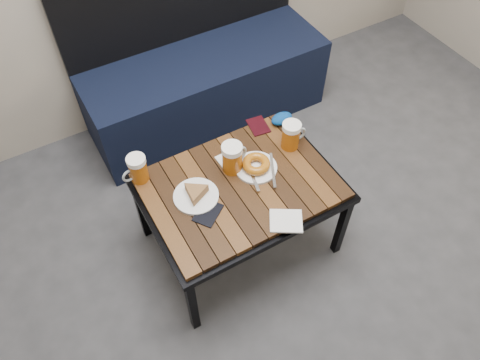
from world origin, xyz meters
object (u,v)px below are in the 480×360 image
beer_mug_centre (233,158)px  knit_pouch (282,119)px  beer_mug_right (291,135)px  plate_pie (196,194)px  beer_mug_left (137,169)px  passport_burgundy (258,126)px  bench (204,80)px  cafe_table (240,190)px  plate_bagel (256,166)px  passport_navy (208,213)px

beer_mug_centre → knit_pouch: size_ratio=1.34×
beer_mug_right → plate_pie: beer_mug_right is taller
beer_mug_left → beer_mug_right: bearing=157.4°
beer_mug_centre → passport_burgundy: beer_mug_centre is taller
bench → cafe_table: bench is taller
plate_pie → plate_bagel: bearing=1.5°
bench → plate_bagel: (-0.17, -0.88, 0.22)m
beer_mug_right → plate_pie: size_ratio=0.71×
beer_mug_centre → passport_burgundy: (0.23, 0.17, -0.07)m
beer_mug_right → passport_navy: beer_mug_right is taller
beer_mug_left → passport_navy: 0.36m
plate_pie → passport_navy: 0.10m
beer_mug_centre → beer_mug_left: bearing=142.3°
cafe_table → plate_bagel: 0.13m
plate_pie → passport_navy: size_ratio=1.56×
plate_bagel → beer_mug_left: bearing=156.5°
plate_bagel → passport_burgundy: plate_bagel is taller
beer_mug_left → cafe_table: bearing=137.1°
knit_pouch → cafe_table: bearing=-147.6°
passport_navy → passport_burgundy: same height
plate_pie → passport_burgundy: bearing=27.2°
plate_pie → passport_navy: bearing=-86.7°
beer_mug_left → plate_pie: 0.27m
beer_mug_right → beer_mug_left: bearing=168.1°
beer_mug_left → plate_bagel: bearing=147.3°
passport_navy → beer_mug_left: bearing=173.5°
plate_pie → passport_burgundy: size_ratio=1.64×
bench → beer_mug_left: bearing=-133.6°
passport_burgundy → knit_pouch: size_ratio=1.08×
beer_mug_left → plate_bagel: size_ratio=0.56×
beer_mug_centre → knit_pouch: (0.34, 0.14, -0.05)m
beer_mug_centre → beer_mug_right: 0.30m
cafe_table → knit_pouch: (0.36, 0.23, 0.07)m
plate_bagel → knit_pouch: plate_bagel is taller
beer_mug_centre → passport_navy: bearing=-158.4°
cafe_table → plate_bagel: bearing=20.7°
beer_mug_right → passport_burgundy: (-0.06, 0.18, -0.07)m
plate_bagel → passport_burgundy: bearing=56.8°
bench → beer_mug_right: (0.03, -0.83, 0.27)m
beer_mug_centre → knit_pouch: bearing=5.7°
beer_mug_left → plate_bagel: (0.47, -0.20, -0.04)m
beer_mug_right → plate_bagel: (-0.21, -0.04, -0.05)m
beer_mug_left → knit_pouch: (0.72, -0.01, -0.04)m
beer_mug_centre → plate_pie: 0.23m
cafe_table → beer_mug_centre: 0.15m
beer_mug_left → passport_burgundy: size_ratio=1.12×
cafe_table → beer_mug_left: bearing=146.2°
cafe_table → beer_mug_left: (-0.36, 0.24, 0.11)m
passport_navy → knit_pouch: knit_pouch is taller
beer_mug_right → knit_pouch: 0.16m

